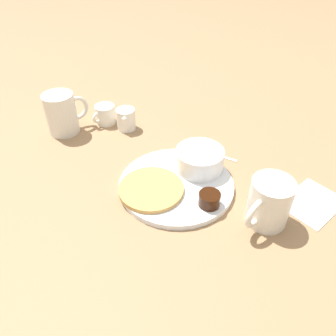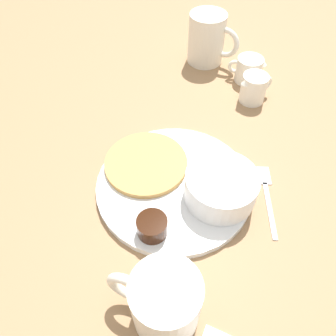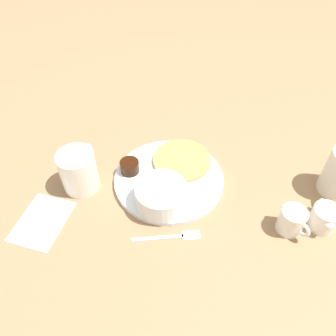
# 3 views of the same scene
# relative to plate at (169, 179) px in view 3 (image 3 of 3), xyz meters

# --- Properties ---
(ground_plane) EXTENTS (4.00, 4.00, 0.00)m
(ground_plane) POSITION_rel_plate_xyz_m (0.00, 0.00, -0.01)
(ground_plane) COLOR #93704C
(plate) EXTENTS (0.24, 0.24, 0.01)m
(plate) POSITION_rel_plate_xyz_m (0.00, 0.00, 0.00)
(plate) COLOR white
(plate) RESTS_ON ground_plane
(pancake_stack) EXTENTS (0.13, 0.13, 0.01)m
(pancake_stack) POSITION_rel_plate_xyz_m (-0.05, 0.02, 0.01)
(pancake_stack) COLOR tan
(pancake_stack) RESTS_ON plate
(bowl) EXTENTS (0.10, 0.10, 0.05)m
(bowl) POSITION_rel_plate_xyz_m (0.07, -0.01, 0.03)
(bowl) COLOR white
(bowl) RESTS_ON plate
(syrup_cup) EXTENTS (0.04, 0.04, 0.03)m
(syrup_cup) POSITION_rel_plate_xyz_m (-0.01, -0.09, 0.02)
(syrup_cup) COLOR black
(syrup_cup) RESTS_ON plate
(butter_ramekin) EXTENTS (0.04, 0.04, 0.04)m
(butter_ramekin) POSITION_rel_plate_xyz_m (0.09, -0.02, 0.02)
(butter_ramekin) COLOR white
(butter_ramekin) RESTS_ON plate
(coffee_mug) EXTENTS (0.11, 0.08, 0.09)m
(coffee_mug) POSITION_rel_plate_xyz_m (0.04, -0.18, 0.04)
(coffee_mug) COLOR silver
(coffee_mug) RESTS_ON ground_plane
(creamer_pitcher_near) EXTENTS (0.06, 0.06, 0.06)m
(creamer_pitcher_near) POSITION_rel_plate_xyz_m (0.09, 0.25, 0.02)
(creamer_pitcher_near) COLOR white
(creamer_pitcher_near) RESTS_ON ground_plane
(creamer_pitcher_far) EXTENTS (0.08, 0.05, 0.05)m
(creamer_pitcher_far) POSITION_rel_plate_xyz_m (0.07, 0.31, 0.02)
(creamer_pitcher_far) COLOR white
(creamer_pitcher_far) RESTS_ON ground_plane
(fork) EXTENTS (0.04, 0.13, 0.00)m
(fork) POSITION_rel_plate_xyz_m (0.14, 0.03, -0.00)
(fork) COLOR silver
(fork) RESTS_ON ground_plane
(napkin) EXTENTS (0.13, 0.11, 0.00)m
(napkin) POSITION_rel_plate_xyz_m (0.14, -0.23, -0.00)
(napkin) COLOR white
(napkin) RESTS_ON ground_plane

